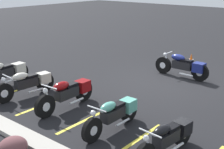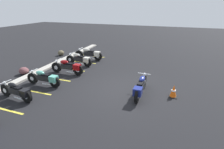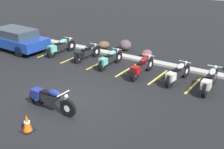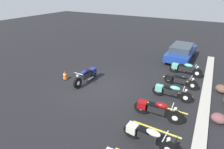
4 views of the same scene
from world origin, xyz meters
The scene contains 14 objects.
ground centered at (0.00, 0.00, 0.00)m, with size 60.00×60.00×0.00m, color black.
motorcycle_navy_featured centered at (-0.27, -0.95, 0.47)m, with size 2.26×0.63×0.89m.
parked_bike_1 centered at (-2.57, 4.30, 0.42)m, with size 0.58×2.01×0.79m.
parked_bike_2 centered at (-0.92, 4.10, 0.44)m, with size 0.59×2.09×0.82m.
parked_bike_3 centered at (1.03, 3.89, 0.47)m, with size 0.63×2.24×0.88m.
parked_bike_4 centered at (2.75, 4.06, 0.45)m, with size 0.62×2.15×0.85m.
parked_bike_5 centered at (4.23, 4.01, 0.48)m, with size 0.64×2.29×0.90m.
concrete_curb centered at (0.00, 5.88, 0.06)m, with size 18.00×0.50×0.12m, color #A8A399.
landscape_rock_0 centered at (-0.01, 6.49, 0.23)m, with size 0.64×0.56×0.46m, color brown.
traffic_cone centered at (0.14, -2.45, 0.28)m, with size 0.40×0.40×0.61m.
stall_line_2 centered at (-1.70, 4.20, 0.00)m, with size 0.10×2.10×0.00m, color gold.
stall_line_3 centered at (0.03, 4.20, 0.00)m, with size 0.10×2.10×0.00m, color gold.
stall_line_4 centered at (1.76, 4.20, 0.00)m, with size 0.10×2.10×0.00m, color gold.
stall_line_5 centered at (3.49, 4.20, 0.00)m, with size 0.10×2.10×0.00m, color gold.
Camera 1 is at (-5.47, 9.74, 3.76)m, focal length 50.00 mm.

